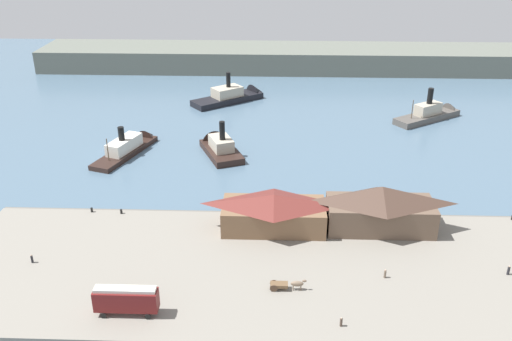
# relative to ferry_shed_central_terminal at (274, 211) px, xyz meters

# --- Properties ---
(ground_plane) EXTENTS (320.00, 320.00, 0.00)m
(ground_plane) POSITION_rel_ferry_shed_central_terminal_xyz_m (1.77, 9.43, -4.64)
(ground_plane) COLOR slate
(quay_promenade) EXTENTS (110.00, 36.00, 1.20)m
(quay_promenade) POSITION_rel_ferry_shed_central_terminal_xyz_m (1.77, -12.57, -4.04)
(quay_promenade) COLOR gray
(quay_promenade) RESTS_ON ground
(seawall_edge) EXTENTS (110.00, 0.80, 1.00)m
(seawall_edge) POSITION_rel_ferry_shed_central_terminal_xyz_m (1.77, 5.83, -4.14)
(seawall_edge) COLOR #666159
(seawall_edge) RESTS_ON ground
(ferry_shed_central_terminal) EXTENTS (19.06, 9.21, 6.78)m
(ferry_shed_central_terminal) POSITION_rel_ferry_shed_central_terminal_xyz_m (0.00, 0.00, 0.00)
(ferry_shed_central_terminal) COLOR brown
(ferry_shed_central_terminal) RESTS_ON quay_promenade
(ferry_shed_east_terminal) EXTENTS (19.58, 8.69, 8.53)m
(ferry_shed_east_terminal) POSITION_rel_ferry_shed_central_terminal_xyz_m (19.39, 0.53, 0.89)
(ferry_shed_east_terminal) COLOR brown
(ferry_shed_east_terminal) RESTS_ON quay_promenade
(street_tram) EXTENTS (9.19, 2.41, 4.57)m
(street_tram) POSITION_rel_ferry_shed_central_terminal_xyz_m (-20.93, -24.93, -0.80)
(street_tram) COLOR maroon
(street_tram) RESTS_ON quay_promenade
(horse_cart) EXTENTS (5.63, 1.44, 1.87)m
(horse_cart) POSITION_rel_ferry_shed_central_terminal_xyz_m (2.11, -18.38, -2.51)
(horse_cart) COLOR brown
(horse_cart) RESTS_ON quay_promenade
(pedestrian_standing_center) EXTENTS (0.41, 0.41, 1.65)m
(pedestrian_standing_center) POSITION_rel_ferry_shed_central_terminal_xyz_m (37.80, -13.18, -2.69)
(pedestrian_standing_center) COLOR #232328
(pedestrian_standing_center) RESTS_ON quay_promenade
(pedestrian_walking_east) EXTENTS (0.37, 0.37, 1.51)m
(pedestrian_walking_east) POSITION_rel_ferry_shed_central_terminal_xyz_m (9.72, -26.44, -2.75)
(pedestrian_walking_east) COLOR #4C3D33
(pedestrian_walking_east) RESTS_ON quay_promenade
(pedestrian_near_east_shed) EXTENTS (0.38, 0.38, 1.54)m
(pedestrian_near_east_shed) POSITION_rel_ferry_shed_central_terminal_xyz_m (-39.95, -12.75, -2.74)
(pedestrian_near_east_shed) COLOR #232328
(pedestrian_near_east_shed) RESTS_ON quay_promenade
(pedestrian_at_waters_edge) EXTENTS (0.38, 0.38, 1.53)m
(pedestrian_at_waters_edge) POSITION_rel_ferry_shed_central_terminal_xyz_m (17.87, -14.77, -2.74)
(pedestrian_at_waters_edge) COLOR #6B5B4C
(pedestrian_at_waters_edge) RESTS_ON quay_promenade
(mooring_post_center_east) EXTENTS (0.44, 0.44, 0.90)m
(mooring_post_center_east) POSITION_rel_ferry_shed_central_terminal_xyz_m (45.20, 4.57, -2.99)
(mooring_post_center_east) COLOR black
(mooring_post_center_east) RESTS_ON quay_promenade
(mooring_post_east) EXTENTS (0.44, 0.44, 0.90)m
(mooring_post_east) POSITION_rel_ferry_shed_central_terminal_xyz_m (-29.44, 4.16, -2.99)
(mooring_post_east) COLOR black
(mooring_post_east) RESTS_ON quay_promenade
(mooring_post_center_west) EXTENTS (0.44, 0.44, 0.90)m
(mooring_post_center_west) POSITION_rel_ferry_shed_central_terminal_xyz_m (-35.32, 4.55, -2.99)
(mooring_post_center_west) COLOR black
(mooring_post_center_west) RESTS_ON quay_promenade
(ferry_outer_harbor) EXTENTS (12.72, 24.32, 9.29)m
(ferry_outer_harbor) POSITION_rel_ferry_shed_central_terminal_xyz_m (-35.78, 37.88, -3.24)
(ferry_outer_harbor) COLOR black
(ferry_outer_harbor) RESTS_ON ground
(ferry_approaching_east) EXTENTS (23.79, 20.53, 11.62)m
(ferry_approaching_east) POSITION_rel_ferry_shed_central_terminal_xyz_m (-12.66, 79.23, -3.05)
(ferry_approaching_east) COLOR black
(ferry_approaching_east) RESTS_ON ground
(ferry_moored_east) EXTENTS (22.45, 17.77, 11.01)m
(ferry_moored_east) POSITION_rel_ferry_shed_central_terminal_xyz_m (45.51, 64.60, -3.05)
(ferry_moored_east) COLOR #514C47
(ferry_moored_east) RESTS_ON ground
(ferry_near_quay) EXTENTS (12.53, 17.95, 11.34)m
(ferry_near_quay) POSITION_rel_ferry_shed_central_terminal_xyz_m (-13.86, 37.97, -3.14)
(ferry_near_quay) COLOR black
(ferry_near_quay) RESTS_ON ground
(far_headland) EXTENTS (180.00, 24.00, 8.00)m
(far_headland) POSITION_rel_ferry_shed_central_terminal_xyz_m (1.77, 119.43, -0.64)
(far_headland) COLOR #60665B
(far_headland) RESTS_ON ground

